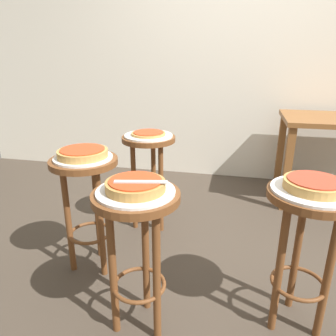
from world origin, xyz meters
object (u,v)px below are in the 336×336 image
(serving_plate_foreground, at_px, (136,191))
(stool_rear, at_px, (149,161))
(pizza_rear, at_px, (148,133))
(pizza_leftside, at_px, (83,153))
(pizza_server_knife, at_px, (141,182))
(serving_plate_leftside, at_px, (83,158))
(stool_leftside, at_px, (86,190))
(pizza_middle, at_px, (314,184))
(serving_plate_middle, at_px, (313,190))
(stool_foreground, at_px, (137,231))
(pizza_foreground, at_px, (135,185))
(stool_middle, at_px, (307,230))
(serving_plate_rear, at_px, (149,136))

(serving_plate_foreground, distance_m, stool_rear, 1.00)
(pizza_rear, bearing_deg, pizza_leftside, -110.72)
(pizza_server_knife, bearing_deg, serving_plate_leftside, 127.74)
(serving_plate_foreground, bearing_deg, stool_leftside, 138.69)
(pizza_leftside, bearing_deg, pizza_middle, -9.90)
(serving_plate_middle, bearing_deg, pizza_leftside, 170.10)
(stool_foreground, height_order, pizza_middle, pizza_middle)
(pizza_foreground, xyz_separation_m, stool_middle, (0.74, 0.18, -0.22))
(stool_middle, xyz_separation_m, stool_rear, (-0.95, 0.78, 0.00))
(pizza_middle, xyz_separation_m, serving_plate_leftside, (-1.17, 0.20, -0.03))
(serving_plate_foreground, xyz_separation_m, pizza_middle, (0.74, 0.18, 0.03))
(stool_leftside, xyz_separation_m, pizza_rear, (0.22, 0.57, 0.21))
(serving_plate_leftside, bearing_deg, pizza_server_knife, -40.86)
(stool_rear, xyz_separation_m, pizza_rear, (0.00, -0.00, 0.21))
(stool_foreground, relative_size, pizza_middle, 2.79)
(serving_plate_leftside, xyz_separation_m, stool_rear, (0.22, 0.57, -0.19))
(pizza_foreground, bearing_deg, serving_plate_foreground, 0.00)
(pizza_rear, bearing_deg, serving_plate_rear, 90.00)
(pizza_foreground, xyz_separation_m, serving_plate_middle, (0.74, 0.18, -0.03))
(serving_plate_middle, relative_size, stool_leftside, 0.50)
(pizza_middle, xyz_separation_m, pizza_server_knife, (-0.71, -0.20, 0.03))
(stool_middle, bearing_deg, stool_foreground, -166.63)
(serving_plate_middle, bearing_deg, stool_middle, 0.00)
(pizza_middle, xyz_separation_m, pizza_leftside, (-1.17, 0.20, -0.00))
(stool_middle, height_order, pizza_server_knife, pizza_server_knife)
(pizza_middle, bearing_deg, serving_plate_middle, 0.00)
(stool_leftside, xyz_separation_m, serving_plate_leftside, (0.00, 0.00, 0.19))
(serving_plate_foreground, distance_m, stool_middle, 0.78)
(serving_plate_leftside, relative_size, serving_plate_rear, 0.95)
(pizza_foreground, height_order, pizza_leftside, same)
(stool_foreground, height_order, pizza_server_knife, pizza_server_knife)
(pizza_middle, xyz_separation_m, stool_leftside, (-1.17, 0.20, -0.22))
(pizza_leftside, height_order, serving_plate_rear, pizza_leftside)
(serving_plate_foreground, distance_m, stool_leftside, 0.61)
(stool_middle, bearing_deg, stool_rear, 140.74)
(pizza_middle, height_order, stool_leftside, pizza_middle)
(pizza_middle, bearing_deg, stool_leftside, 170.10)
(serving_plate_foreground, relative_size, pizza_middle, 1.33)
(serving_plate_rear, bearing_deg, pizza_server_knife, -75.90)
(pizza_rear, height_order, pizza_server_knife, pizza_server_knife)
(stool_foreground, relative_size, pizza_rear, 2.93)
(serving_plate_foreground, distance_m, pizza_leftside, 0.57)
(serving_plate_leftside, height_order, serving_plate_rear, same)
(serving_plate_leftside, relative_size, pizza_rear, 1.35)
(pizza_middle, height_order, serving_plate_rear, pizza_middle)
(stool_foreground, xyz_separation_m, serving_plate_leftside, (-0.43, 0.38, 0.19))
(pizza_rear, bearing_deg, pizza_middle, -39.26)
(serving_plate_middle, height_order, pizza_server_knife, pizza_server_knife)
(serving_plate_foreground, height_order, stool_leftside, serving_plate_foreground)
(pizza_middle, height_order, pizza_leftside, same)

